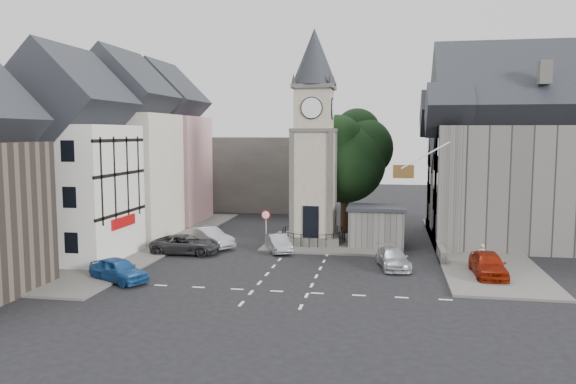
% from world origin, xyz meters
% --- Properties ---
extents(ground, '(120.00, 120.00, 0.00)m').
position_xyz_m(ground, '(0.00, 0.00, 0.00)').
color(ground, black).
rests_on(ground, ground).
extents(pavement_west, '(6.00, 30.00, 0.14)m').
position_xyz_m(pavement_west, '(-12.50, 6.00, 0.07)').
color(pavement_west, '#595651').
rests_on(pavement_west, ground).
extents(pavement_east, '(6.00, 26.00, 0.14)m').
position_xyz_m(pavement_east, '(12.00, 8.00, 0.07)').
color(pavement_east, '#595651').
rests_on(pavement_east, ground).
extents(central_island, '(10.00, 8.00, 0.16)m').
position_xyz_m(central_island, '(1.50, 8.00, 0.08)').
color(central_island, '#595651').
rests_on(central_island, ground).
extents(road_markings, '(20.00, 8.00, 0.01)m').
position_xyz_m(road_markings, '(0.00, -5.50, 0.01)').
color(road_markings, silver).
rests_on(road_markings, ground).
extents(clock_tower, '(4.86, 4.86, 16.25)m').
position_xyz_m(clock_tower, '(0.00, 7.99, 8.12)').
color(clock_tower, '#4C4944').
rests_on(clock_tower, ground).
extents(stone_shelter, '(4.30, 3.30, 3.08)m').
position_xyz_m(stone_shelter, '(4.80, 7.50, 1.55)').
color(stone_shelter, '#56534F').
rests_on(stone_shelter, ground).
extents(town_tree, '(7.20, 7.20, 10.80)m').
position_xyz_m(town_tree, '(2.00, 13.00, 6.97)').
color(town_tree, black).
rests_on(town_tree, ground).
extents(warning_sign_post, '(0.70, 0.19, 2.85)m').
position_xyz_m(warning_sign_post, '(-3.20, 5.43, 2.03)').
color(warning_sign_post, black).
rests_on(warning_sign_post, ground).
extents(terrace_pink, '(8.10, 7.60, 12.80)m').
position_xyz_m(terrace_pink, '(-15.50, 16.00, 6.58)').
color(terrace_pink, '#D69C93').
rests_on(terrace_pink, ground).
extents(terrace_cream, '(8.10, 7.60, 12.80)m').
position_xyz_m(terrace_cream, '(-15.50, 8.00, 6.58)').
color(terrace_cream, beige).
rests_on(terrace_cream, ground).
extents(terrace_tudor, '(8.10, 7.60, 12.00)m').
position_xyz_m(terrace_tudor, '(-15.50, 0.00, 6.19)').
color(terrace_tudor, silver).
rests_on(terrace_tudor, ground).
extents(backdrop_west, '(20.00, 10.00, 8.00)m').
position_xyz_m(backdrop_west, '(-12.00, 28.00, 4.00)').
color(backdrop_west, '#4C4944').
rests_on(backdrop_west, ground).
extents(east_building, '(14.40, 11.40, 12.60)m').
position_xyz_m(east_building, '(15.59, 11.00, 6.26)').
color(east_building, '#56534F').
rests_on(east_building, ground).
extents(east_boundary_wall, '(0.40, 16.00, 0.90)m').
position_xyz_m(east_boundary_wall, '(9.20, 10.00, 0.45)').
color(east_boundary_wall, '#56534F').
rests_on(east_boundary_wall, ground).
extents(flagpole, '(3.68, 0.10, 2.74)m').
position_xyz_m(flagpole, '(8.00, 4.00, 7.00)').
color(flagpole, white).
rests_on(flagpole, ground).
extents(car_west_blue, '(4.31, 3.31, 1.37)m').
position_xyz_m(car_west_blue, '(-9.51, -5.12, 0.69)').
color(car_west_blue, '#194C8E').
rests_on(car_west_blue, ground).
extents(car_west_silver, '(4.69, 3.84, 1.50)m').
position_xyz_m(car_west_silver, '(-7.50, 5.02, 0.75)').
color(car_west_silver, '#A2A4AA').
rests_on(car_west_silver, ground).
extents(car_west_grey, '(5.00, 2.57, 1.35)m').
position_xyz_m(car_west_grey, '(-8.35, 2.59, 0.67)').
color(car_west_grey, '#2B2B2D').
rests_on(car_west_grey, ground).
extents(car_island_silver, '(2.72, 3.94, 1.23)m').
position_xyz_m(car_island_silver, '(-2.08, 4.50, 0.62)').
color(car_island_silver, '#97989F').
rests_on(car_island_silver, ground).
extents(car_island_east, '(2.48, 4.46, 1.22)m').
position_xyz_m(car_island_east, '(5.98, 1.03, 0.61)').
color(car_island_east, '#B3B6BC').
rests_on(car_island_east, ground).
extents(car_east_red, '(1.89, 4.49, 1.52)m').
position_xyz_m(car_east_red, '(11.50, -0.31, 0.76)').
color(car_east_red, maroon).
rests_on(car_east_red, ground).
extents(pedestrian, '(0.56, 0.37, 1.52)m').
position_xyz_m(pedestrian, '(11.50, 2.00, 0.76)').
color(pedestrian, beige).
rests_on(pedestrian, ground).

